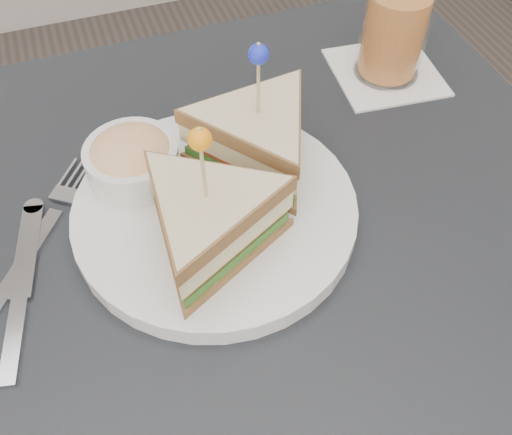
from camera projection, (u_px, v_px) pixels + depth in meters
name	position (u px, v px, depth m)	size (l,w,h in m)	color
table	(250.00, 300.00, 0.61)	(0.80, 0.80, 0.75)	black
plate_meal	(220.00, 183.00, 0.55)	(0.33, 0.31, 0.17)	white
cutlery_fork	(47.00, 225.00, 0.58)	(0.14, 0.18, 0.01)	silver
cutlery_knife	(21.00, 291.00, 0.53)	(0.06, 0.20, 0.01)	silver
drink_set	(396.00, 22.00, 0.68)	(0.14, 0.14, 0.17)	white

